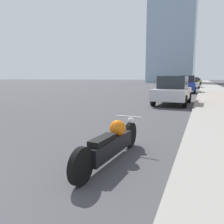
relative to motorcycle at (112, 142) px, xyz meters
The scene contains 7 objects.
sidewalk 36.70m from the motorcycle, 85.49° to the left, with size 3.41×240.00×0.15m.
motorcycle is the anchor object (origin of this frame).
parked_car_silver 10.05m from the motorcycle, 90.71° to the left, with size 2.05×4.29×1.73m.
parked_car_blue 21.63m from the motorcycle, 90.01° to the left, with size 1.83×3.87×1.87m.
parked_car_white 34.44m from the motorcycle, 89.81° to the left, with size 2.05×4.02×1.68m.
parked_car_red 47.47m from the motorcycle, 90.29° to the left, with size 1.98×4.37×1.79m.
parked_car_yellow 58.59m from the motorcycle, 89.80° to the left, with size 2.00×4.05×1.56m.
Camera 1 is at (4.24, -0.35, 1.61)m, focal length 35.00 mm.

